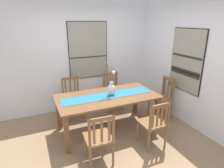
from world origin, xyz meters
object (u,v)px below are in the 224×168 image
Objects in this scene: painting_on_back_wall at (88,50)px; chair_3 at (163,97)px; chair_0 at (112,90)px; chair_2 at (154,123)px; chair_4 at (72,97)px; painting_on_side_wall at (187,61)px; dining_table at (107,100)px; chair_1 at (99,138)px; centerpiece_vase at (111,88)px.

chair_3 is at bearing -42.35° from painting_on_back_wall.
chair_0 is 1.26m from chair_3.
chair_2 is at bearing -134.83° from chair_3.
painting_on_side_wall reaches higher than chair_4.
chair_0 is (0.51, 0.90, -0.17)m from dining_table.
chair_1 reaches higher than dining_table.
chair_1 is at bearing -119.54° from chair_0.
chair_0 is at bearing 60.46° from chair_1.
painting_on_side_wall is (1.66, -1.58, -0.10)m from painting_on_back_wall.
chair_0 is 1.03× the size of chair_1.
dining_table is 1.05m from chair_0.
chair_1 is 0.96× the size of chair_4.
chair_1 reaches higher than chair_2.
chair_3 is (0.90, -0.88, -0.01)m from chair_0.
chair_0 is 1.16m from painting_on_back_wall.
centerpiece_vase is 1.09m from chair_0.
chair_3 is 0.68× the size of painting_on_back_wall.
chair_2 is at bearing -89.49° from chair_0.
chair_0 is 0.99× the size of chair_4.
chair_3 is 0.99m from painting_on_side_wall.
chair_2 is 2.42m from painting_on_back_wall.
chair_4 is at bearing 120.82° from dining_table.
chair_4 is at bearing 90.43° from chair_1.
painting_on_back_wall reaches higher than centerpiece_vase.
chair_3 is at bearing 45.17° from chair_2.
painting_on_back_wall reaches higher than painting_on_side_wall.
centerpiece_vase reaches higher than dining_table.
chair_3 reaches higher than chair_2.
chair_4 is at bearing 156.25° from chair_3.
centerpiece_vase is 1.39m from chair_3.
chair_1 is 1.00× the size of chair_2.
painting_on_back_wall is (-1.38, 1.26, 1.00)m from chair_3.
chair_3 is 2.11m from painting_on_back_wall.
painting_on_side_wall reaches higher than chair_3.
chair_1 is 2.12m from chair_3.
painting_on_back_wall is at bearing 103.02° from chair_2.
dining_table is 1.42m from chair_3.
chair_3 reaches higher than dining_table.
chair_4 reaches higher than chair_1.
painting_on_side_wall is at bearing -9.98° from dining_table.
chair_1 is (-0.51, -0.89, -0.19)m from dining_table.
dining_table is 1.45× the size of painting_on_back_wall.
painting_on_side_wall reaches higher than chair_1.
chair_4 is (-0.52, 0.87, -0.18)m from dining_table.
chair_1 is at bearing -119.67° from dining_table.
painting_on_back_wall is (-0.50, 2.14, 1.01)m from chair_2.
dining_table is 2.24× the size of chair_2.
dining_table is at bearing 121.33° from chair_2.
chair_2 is at bearing -153.93° from painting_on_side_wall.
centerpiece_vase reaches higher than chair_2.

